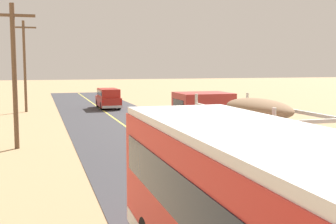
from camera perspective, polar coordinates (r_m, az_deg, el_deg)
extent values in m
cube|color=#B2332D|center=(20.83, 4.64, -0.46)|extent=(2.50, 2.20, 2.20)
cube|color=#192333|center=(20.78, 4.65, 0.77)|extent=(2.53, 1.54, 0.70)
cube|color=brown|center=(16.17, 11.63, -6.47)|extent=(2.50, 6.40, 0.24)
cylinder|color=silver|center=(18.29, 3.75, -1.00)|extent=(0.12, 0.12, 2.20)
cylinder|color=silver|center=(19.25, 10.40, -0.73)|extent=(0.12, 0.12, 2.20)
cylinder|color=silver|center=(12.67, 13.73, -4.41)|extent=(0.12, 0.12, 2.20)
cube|color=silver|center=(15.52, 7.72, -4.82)|extent=(0.08, 6.30, 0.12)
cube|color=silver|center=(16.66, 15.35, -4.23)|extent=(0.08, 6.30, 0.12)
cube|color=silver|center=(13.42, 18.12, -6.83)|extent=(2.40, 0.08, 0.12)
cube|color=silver|center=(15.45, 7.74, -3.22)|extent=(0.08, 6.30, 0.12)
cube|color=silver|center=(16.58, 15.39, -2.73)|extent=(0.08, 6.30, 0.12)
cube|color=silver|center=(13.33, 18.19, -4.98)|extent=(2.40, 0.08, 0.12)
cube|color=silver|center=(15.38, 7.77, -1.60)|extent=(0.08, 6.30, 0.12)
cube|color=silver|center=(16.52, 15.43, -1.23)|extent=(0.08, 6.30, 0.12)
cube|color=silver|center=(13.25, 18.25, -3.11)|extent=(2.40, 0.08, 0.12)
cube|color=silver|center=(15.33, 7.79, 0.03)|extent=(0.08, 6.30, 0.12)
cube|color=silver|center=(16.47, 15.48, 0.29)|extent=(0.08, 6.30, 0.12)
cube|color=silver|center=(13.19, 18.32, -1.23)|extent=(2.40, 0.08, 0.12)
ellipsoid|color=#8C6B4C|center=(15.86, 11.78, 0.49)|extent=(1.75, 3.84, 0.70)
cylinder|color=black|center=(20.64, 1.79, -4.01)|extent=(0.32, 1.10, 1.10)
cylinder|color=black|center=(21.42, 7.34, -3.68)|extent=(0.32, 1.10, 1.10)
cylinder|color=black|center=(14.61, 10.21, -8.42)|extent=(0.32, 1.10, 1.10)
cylinder|color=black|center=(15.69, 17.39, -7.58)|extent=(0.32, 1.10, 1.10)
cube|color=white|center=(6.37, 14.62, -3.84)|extent=(2.45, 9.80, 0.16)
cube|color=#192333|center=(6.60, 14.38, -12.05)|extent=(2.54, 9.20, 0.80)
cube|color=#B2261E|center=(42.54, -7.91, 1.40)|extent=(1.90, 4.60, 0.90)
cube|color=#B2261E|center=(42.33, -7.89, 2.53)|extent=(1.75, 3.59, 0.80)
cube|color=#192333|center=(42.32, -7.89, 2.56)|extent=(1.79, 3.22, 0.44)
cube|color=silver|center=(40.38, -7.41, 0.68)|extent=(1.86, 0.20, 0.24)
cube|color=red|center=(40.15, -8.58, 1.36)|extent=(0.16, 0.06, 0.14)
cube|color=red|center=(40.42, -6.25, 1.43)|extent=(0.16, 0.06, 0.14)
cylinder|color=black|center=(43.85, -9.24, 1.13)|extent=(0.26, 0.76, 0.76)
cylinder|color=black|center=(44.09, -7.13, 1.19)|extent=(0.26, 0.76, 0.76)
cylinder|color=black|center=(41.04, -8.72, 0.79)|extent=(0.26, 0.76, 0.76)
cylinder|color=black|center=(41.30, -6.47, 0.86)|extent=(0.26, 0.76, 0.76)
cylinder|color=brown|center=(23.00, -19.62, 4.38)|extent=(0.24, 0.24, 7.28)
cube|color=brown|center=(23.12, -19.90, 11.93)|extent=(2.20, 0.14, 0.14)
cylinder|color=brown|center=(41.01, -18.40, 5.70)|extent=(0.24, 0.24, 8.17)
cube|color=brown|center=(41.14, -18.57, 10.56)|extent=(2.20, 0.14, 0.14)
ellipsoid|color=#84705B|center=(42.83, 7.41, 1.30)|extent=(1.23, 1.47, 1.19)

